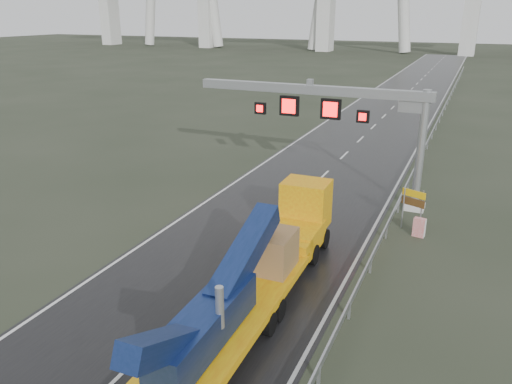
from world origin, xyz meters
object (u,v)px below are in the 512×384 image
at_px(heavy_haul_truck, 259,269).
at_px(exit_sign_pair, 413,202).
at_px(sign_gantry, 342,111).
at_px(striped_barrier, 419,227).

xyz_separation_m(heavy_haul_truck, exit_sign_pair, (4.66, 10.22, 0.04)).
relative_size(sign_gantry, exit_sign_pair, 6.45).
bearing_deg(sign_gantry, exit_sign_pair, -32.44).
distance_m(sign_gantry, exit_sign_pair, 7.14).
height_order(heavy_haul_truck, striped_barrier, heavy_haul_truck).
xyz_separation_m(sign_gantry, exit_sign_pair, (5.00, -3.18, -4.00)).
bearing_deg(exit_sign_pair, sign_gantry, 168.53).
bearing_deg(striped_barrier, sign_gantry, 153.32).
bearing_deg(heavy_haul_truck, striped_barrier, 59.97).
bearing_deg(sign_gantry, striped_barrier, -35.81).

